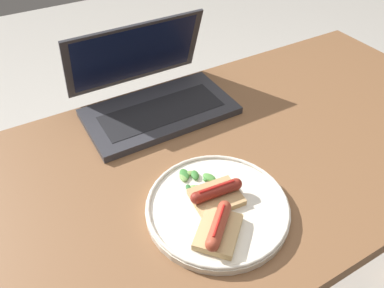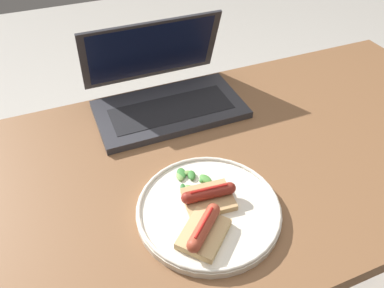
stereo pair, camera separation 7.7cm
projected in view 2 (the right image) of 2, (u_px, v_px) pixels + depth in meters
desk at (222, 180)px, 0.87m from camera, size 1.42×0.67×0.72m
laptop at (164, 92)px, 0.96m from camera, size 0.37×0.27×0.20m
plate at (209, 209)px, 0.71m from camera, size 0.27×0.27×0.02m
sausage_toast_left at (209, 196)px, 0.71m from camera, size 0.11×0.08×0.04m
sausage_toast_middle at (204, 231)px, 0.65m from camera, size 0.11×0.11×0.04m
salad_pile at (190, 178)px, 0.76m from camera, size 0.07×0.08×0.01m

